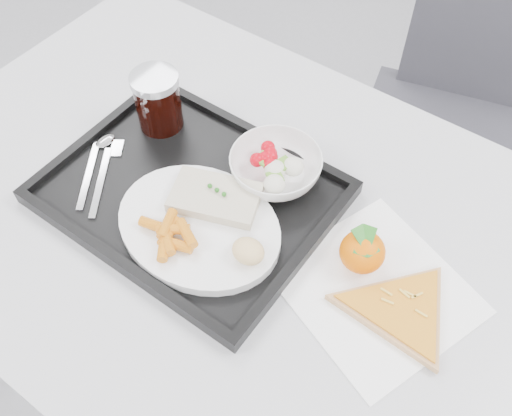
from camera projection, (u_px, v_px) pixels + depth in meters
table at (237, 238)px, 0.98m from camera, size 1.20×0.80×0.75m
chair at (466, 99)px, 1.40m from camera, size 0.51×0.52×0.93m
tray at (190, 194)px, 0.94m from camera, size 0.45×0.35×0.03m
dinner_plate at (199, 226)px, 0.88m from camera, size 0.27×0.27×0.02m
fish_fillet at (215, 197)px, 0.89m from camera, size 0.16×0.13×0.03m
bread_roll at (248, 251)px, 0.83m from camera, size 0.06×0.05×0.03m
salad_bowl at (276, 167)px, 0.93m from camera, size 0.15×0.15×0.05m
cola_glass at (158, 100)px, 0.98m from camera, size 0.08×0.08×0.11m
cutlery at (100, 163)px, 0.97m from camera, size 0.13×0.16×0.01m
napkin at (376, 290)px, 0.84m from camera, size 0.32×0.31×0.00m
tangerine at (362, 252)px, 0.84m from camera, size 0.08×0.08×0.07m
pizza_slice at (401, 310)px, 0.81m from camera, size 0.29×0.29×0.02m
carrot_pile at (170, 234)px, 0.85m from camera, size 0.10×0.08×0.03m
salad_contents at (275, 166)px, 0.92m from camera, size 0.09×0.09×0.03m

